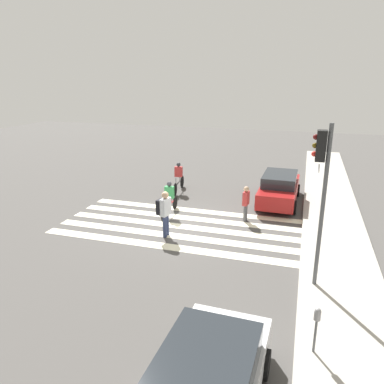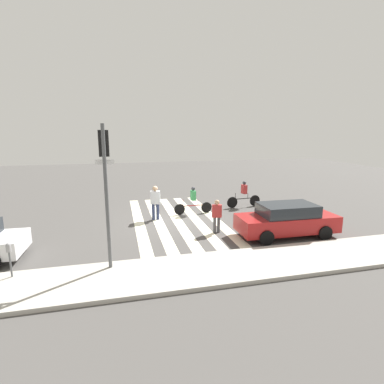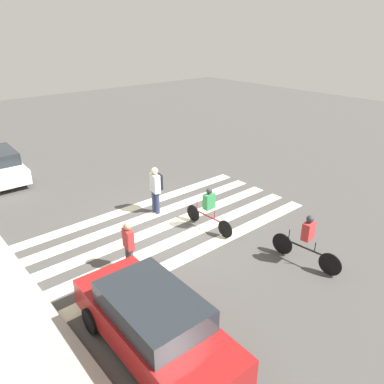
# 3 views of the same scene
# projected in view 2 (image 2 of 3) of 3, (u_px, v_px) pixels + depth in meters

# --- Properties ---
(ground_plane) EXTENTS (60.00, 60.00, 0.00)m
(ground_plane) POSITION_uv_depth(u_px,v_px,m) (176.00, 219.00, 16.23)
(ground_plane) COLOR #4C4947
(sidewalk_curb) EXTENTS (36.00, 2.50, 0.14)m
(sidewalk_curb) POSITION_uv_depth(u_px,v_px,m) (211.00, 268.00, 10.27)
(sidewalk_curb) COLOR #ADA89E
(sidewalk_curb) RESTS_ON ground_plane
(crosswalk_stripes) EXTENTS (4.54, 10.00, 0.01)m
(crosswalk_stripes) POSITION_uv_depth(u_px,v_px,m) (176.00, 219.00, 16.23)
(crosswalk_stripes) COLOR #F2EDCC
(crosswalk_stripes) RESTS_ON ground_plane
(traffic_light) EXTENTS (0.60, 0.50, 4.94)m
(traffic_light) POSITION_uv_depth(u_px,v_px,m) (105.00, 170.00, 9.68)
(traffic_light) COLOR #515456
(traffic_light) RESTS_ON ground_plane
(parking_meter) EXTENTS (0.15, 0.15, 1.28)m
(parking_meter) POSITION_uv_depth(u_px,v_px,m) (9.00, 253.00, 9.38)
(parking_meter) COLOR #515456
(parking_meter) RESTS_ON ground_plane
(pedestrian_child_with_backpack) EXTENTS (0.55, 0.49, 1.85)m
(pedestrian_child_with_backpack) POSITION_uv_depth(u_px,v_px,m) (155.00, 200.00, 15.95)
(pedestrian_child_with_backpack) COLOR navy
(pedestrian_child_with_backpack) RESTS_ON ground_plane
(pedestrian_adult_tall_backpack) EXTENTS (0.46, 0.26, 1.58)m
(pedestrian_adult_tall_backpack) POSITION_uv_depth(u_px,v_px,m) (217.00, 214.00, 13.93)
(pedestrian_adult_tall_backpack) COLOR #4C4C51
(pedestrian_adult_tall_backpack) RESTS_ON ground_plane
(cyclist_far_lane) EXTENTS (2.28, 0.42, 1.64)m
(cyclist_far_lane) POSITION_uv_depth(u_px,v_px,m) (244.00, 193.00, 18.66)
(cyclist_far_lane) COLOR black
(cyclist_far_lane) RESTS_ON ground_plane
(cyclist_near_curb) EXTENTS (2.24, 0.41, 1.59)m
(cyclist_near_curb) POSITION_uv_depth(u_px,v_px,m) (193.00, 199.00, 17.13)
(cyclist_near_curb) COLOR black
(cyclist_near_curb) RESTS_ON ground_plane
(car_parked_silver_sedan) EXTENTS (4.51, 1.95, 1.50)m
(car_parked_silver_sedan) POSITION_uv_depth(u_px,v_px,m) (287.00, 220.00, 13.51)
(car_parked_silver_sedan) COLOR maroon
(car_parked_silver_sedan) RESTS_ON ground_plane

